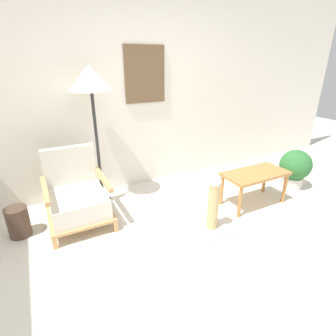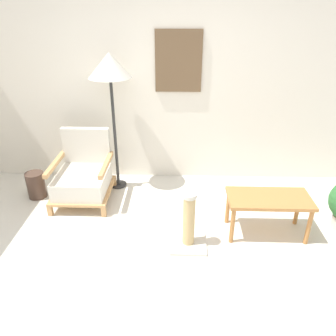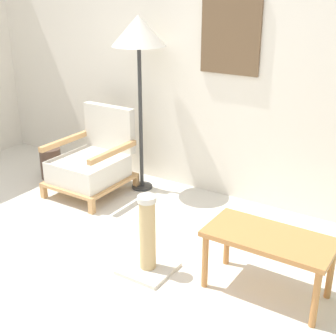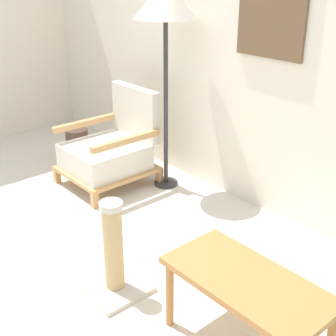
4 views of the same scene
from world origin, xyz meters
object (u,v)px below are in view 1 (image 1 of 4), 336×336
floor_lamp (90,82)px  vase (18,222)px  armchair (77,197)px  coffee_table (255,177)px  scratching_post (213,212)px  potted_plant (295,167)px

floor_lamp → vase: bearing=-162.2°
armchair → floor_lamp: (0.36, 0.33, 1.19)m
coffee_table → scratching_post: 0.85m
vase → scratching_post: size_ratio=0.55×
floor_lamp → potted_plant: bearing=-18.4°
vase → scratching_post: (1.86, -0.86, 0.06)m
floor_lamp → vase: 1.68m
vase → scratching_post: scratching_post is taller
armchair → scratching_post: armchair is taller
vase → potted_plant: (3.54, -0.55, 0.15)m
vase → floor_lamp: bearing=17.8°
coffee_table → potted_plant: (0.87, 0.09, -0.06)m
scratching_post → coffee_table: bearing=15.5°
floor_lamp → vase: (-0.96, -0.31, -1.34)m
scratching_post → floor_lamp: bearing=127.4°
floor_lamp → coffee_table: size_ratio=2.04×
floor_lamp → potted_plant: floor_lamp is taller
potted_plant → coffee_table: bearing=-174.1°
armchair → scratching_post: bearing=-33.9°
potted_plant → vase: bearing=171.2°
floor_lamp → scratching_post: floor_lamp is taller
armchair → scratching_post: size_ratio=1.37×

